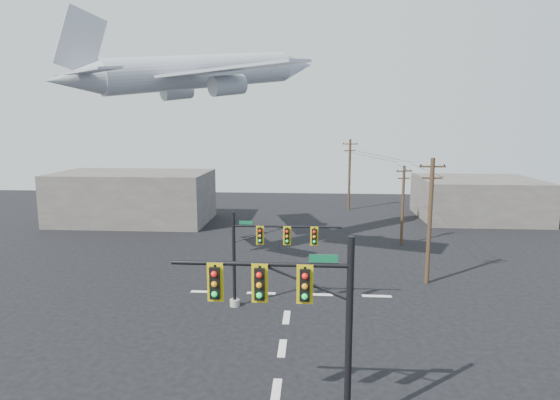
# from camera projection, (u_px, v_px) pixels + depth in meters

# --- Properties ---
(ground) EXTENTS (120.00, 120.00, 0.00)m
(ground) POSITION_uv_depth(u_px,v_px,m) (276.00, 391.00, 20.74)
(ground) COLOR black
(ground) RESTS_ON ground
(lane_markings) EXTENTS (14.00, 21.20, 0.01)m
(lane_markings) POSITION_uv_depth(u_px,v_px,m) (284.00, 337.00, 25.99)
(lane_markings) COLOR silver
(lane_markings) RESTS_ON ground
(signal_mast_near) EXTENTS (7.02, 0.85, 7.72)m
(signal_mast_near) POSITION_uv_depth(u_px,v_px,m) (304.00, 324.00, 17.41)
(signal_mast_near) COLOR #9C998E
(signal_mast_near) RESTS_ON ground
(signal_mast_far) EXTENTS (7.13, 0.69, 6.24)m
(signal_mast_far) POSITION_uv_depth(u_px,v_px,m) (261.00, 254.00, 29.66)
(signal_mast_far) COLOR #9C998E
(signal_mast_far) RESTS_ON ground
(utility_pole_a) EXTENTS (1.87, 0.31, 9.31)m
(utility_pole_a) POSITION_uv_depth(u_px,v_px,m) (430.00, 219.00, 34.02)
(utility_pole_a) COLOR #45301D
(utility_pole_a) RESTS_ON ground
(utility_pole_b) EXTENTS (1.53, 0.57, 7.76)m
(utility_pole_b) POSITION_uv_depth(u_px,v_px,m) (403.00, 204.00, 45.23)
(utility_pole_b) COLOR #45301D
(utility_pole_b) RESTS_ON ground
(utility_pole_c) EXTENTS (1.98, 0.33, 9.66)m
(utility_pole_c) POSITION_uv_depth(u_px,v_px,m) (349.00, 173.00, 63.77)
(utility_pole_c) COLOR #45301D
(utility_pole_c) RESTS_ON ground
(power_lines) EXTENTS (5.34, 30.00, 0.18)m
(power_lines) POSITION_uv_depth(u_px,v_px,m) (386.00, 160.00, 48.41)
(power_lines) COLOR black
(airliner) EXTENTS (21.04, 20.24, 6.54)m
(airliner) POSITION_uv_depth(u_px,v_px,m) (202.00, 72.00, 39.19)
(airliner) COLOR #A6ABB2
(building_left) EXTENTS (18.00, 10.00, 6.00)m
(building_left) POSITION_uv_depth(u_px,v_px,m) (133.00, 197.00, 56.10)
(building_left) COLOR #66605A
(building_left) RESTS_ON ground
(building_right) EXTENTS (14.00, 12.00, 5.00)m
(building_right) POSITION_uv_depth(u_px,v_px,m) (477.00, 199.00, 58.18)
(building_right) COLOR #66605A
(building_right) RESTS_ON ground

